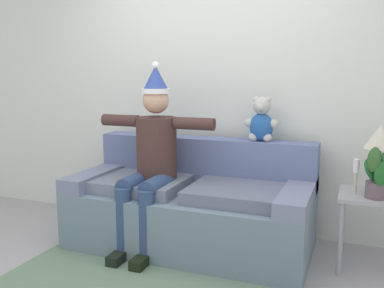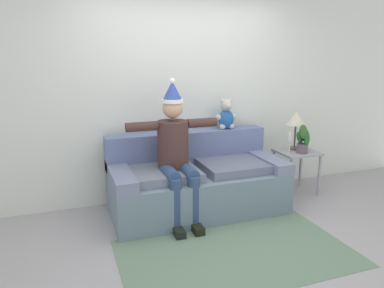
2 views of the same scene
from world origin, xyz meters
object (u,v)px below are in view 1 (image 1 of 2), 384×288
couch (192,205)px  potted_plant (378,174)px  person_seated (151,154)px  teddy_bear (261,121)px  table_lamp (381,140)px  candle_tall (356,171)px  side_table (374,208)px

couch → potted_plant: (1.43, -0.05, 0.41)m
couch → potted_plant: 1.48m
couch → potted_plant: potted_plant is taller
person_seated → teddy_bear: (0.81, 0.47, 0.26)m
couch → teddy_bear: bearing=30.3°
person_seated → table_lamp: bearing=10.0°
teddy_bear → candle_tall: bearing=-19.4°
couch → person_seated: person_seated is taller
couch → person_seated: bearing=-150.4°
teddy_bear → couch: bearing=-149.7°
potted_plant → candle_tall: 0.16m
teddy_bear → potted_plant: (0.91, -0.35, -0.31)m
person_seated → side_table: 1.76m
couch → person_seated: size_ratio=1.28×
potted_plant → couch: bearing=178.0°
potted_plant → side_table: bearing=93.0°
side_table → potted_plant: size_ratio=1.51×
side_table → couch: bearing=-178.1°
person_seated → teddy_bear: 0.97m
table_lamp → potted_plant: 0.29m
candle_tall → person_seated: bearing=-173.0°
side_table → potted_plant: (0.01, -0.10, 0.27)m
couch → person_seated: (-0.30, -0.17, 0.45)m
table_lamp → potted_plant: (-0.01, -0.19, -0.22)m
couch → table_lamp: 1.57m
person_seated → table_lamp: 1.77m
teddy_bear → potted_plant: bearing=-20.8°
couch → side_table: bearing=1.9°
teddy_bear → side_table: size_ratio=0.66×
potted_plant → candle_tall: potted_plant is taller
side_table → candle_tall: 0.30m
table_lamp → candle_tall: table_lamp is taller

